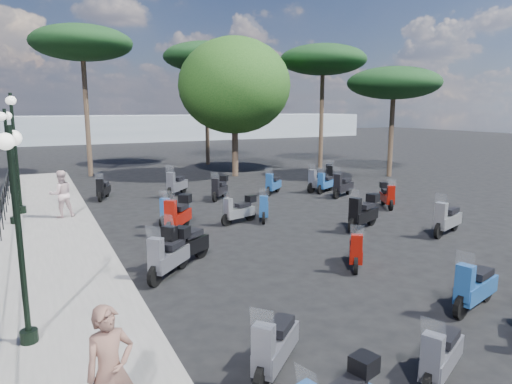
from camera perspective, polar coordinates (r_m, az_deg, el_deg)
name	(u,v)px	position (r m, az deg, el deg)	size (l,w,h in m)	color
ground	(292,243)	(13.80, 4.51, -6.32)	(120.00, 120.00, 0.00)	black
sidewalk	(51,242)	(14.86, -24.27, -5.71)	(3.00, 30.00, 0.15)	slate
lamp_post_0	(18,223)	(8.16, -27.61, -3.46)	(0.34, 1.05, 3.59)	black
lamp_post_1	(9,159)	(17.05, -28.49, 3.63)	(0.40, 1.11, 3.80)	black
lamp_post_2	(15,146)	(18.58, -27.90, 5.12)	(0.38, 1.28, 4.35)	black
woman	(110,371)	(5.98, -17.78, -20.57)	(0.59, 0.39, 1.62)	brown
pedestrian_far	(61,194)	(17.46, -23.17, -0.23)	(0.81, 0.63, 1.67)	beige
scooter_1	(275,347)	(7.23, 2.33, -18.83)	(1.29, 1.18, 1.31)	black
scooter_2	(169,255)	(11.13, -10.80, -7.78)	(1.39, 1.37, 1.41)	black
scooter_3	(184,246)	(11.83, -9.00, -6.72)	(1.61, 1.15, 1.48)	black
scooter_4	(178,215)	(14.97, -9.71, -2.87)	(1.31, 1.57, 1.49)	black
scooter_5	(103,190)	(21.03, -18.56, 0.27)	(0.79, 1.51, 1.27)	black
scooter_6	(474,288)	(10.20, 25.63, -10.77)	(1.67, 0.72, 1.36)	black
scooter_7	(441,357)	(7.55, 22.07, -18.58)	(1.42, 0.82, 1.22)	black
scooter_8	(356,251)	(11.88, 12.37, -7.19)	(1.03, 1.29, 1.23)	black
scooter_9	(175,211)	(15.97, -10.12, -2.31)	(1.37, 1.12, 1.29)	black
scooter_10	(264,209)	(16.29, 0.99, -2.08)	(0.88, 1.43, 1.25)	black
scooter_11	(176,185)	(21.01, -9.92, 0.87)	(1.34, 1.46, 1.49)	black
scooter_14	(363,213)	(15.51, 13.28, -2.57)	(1.73, 0.97, 1.46)	black
scooter_15	(239,210)	(15.89, -2.12, -2.32)	(1.49, 0.69, 1.22)	black
scooter_16	(220,188)	(20.04, -4.56, 0.44)	(1.20, 1.32, 1.30)	black
scooter_17	(273,185)	(21.17, 2.14, 0.93)	(1.30, 1.17, 1.31)	black
scooter_19	(387,196)	(19.11, 16.07, -0.49)	(0.90, 1.45, 1.25)	black
scooter_20	(325,183)	(21.86, 8.68, 1.07)	(1.43, 0.91, 1.26)	black
scooter_21	(319,181)	(22.09, 7.82, 1.32)	(1.69, 0.85, 1.41)	black
scooter_24	(447,220)	(15.65, 22.75, -3.22)	(1.72, 0.84, 1.43)	black
scooter_25	(343,186)	(20.93, 10.78, 0.72)	(1.62, 0.97, 1.40)	black
scooter_26	(329,174)	(24.76, 9.13, 2.26)	(1.00, 1.41, 1.27)	black
broadleaf_tree	(235,86)	(26.66, -2.70, 13.11)	(6.39, 6.39, 7.91)	#38281E
pine_0	(206,57)	(32.48, -6.28, 16.37)	(5.80, 5.80, 8.36)	#38281E
pine_1	(323,60)	(30.39, 8.37, 15.98)	(5.52, 5.52, 7.92)	#38281E
pine_2	(82,44)	(28.51, -20.92, 16.93)	(5.58, 5.58, 8.50)	#38281E
pine_3	(394,83)	(27.65, 16.86, 12.86)	(5.26, 5.26, 6.26)	#38281E
distant_hills	(94,129)	(56.79, -19.54, 7.45)	(70.00, 8.00, 3.00)	gray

